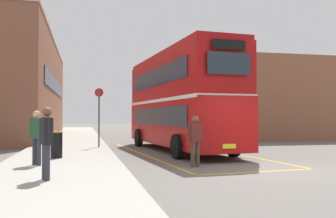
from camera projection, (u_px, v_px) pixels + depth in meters
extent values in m
plane|color=#66605B|center=(168.00, 141.00, 25.75)|extent=(135.60, 135.60, 0.00)
cube|color=#A39E93|center=(73.00, 139.00, 26.64)|extent=(4.00, 57.60, 0.14)
cube|color=brown|center=(16.00, 90.00, 30.70)|extent=(6.25, 24.26, 7.79)
cube|color=#19232D|center=(55.00, 86.00, 31.41)|extent=(0.06, 18.44, 1.10)
cube|color=#BCB29E|center=(16.00, 41.00, 30.79)|extent=(6.37, 24.38, 0.36)
cube|color=brown|center=(255.00, 102.00, 33.62)|extent=(7.87, 16.14, 6.04)
cube|color=#19232D|center=(214.00, 98.00, 32.74)|extent=(0.06, 12.27, 1.10)
cylinder|color=black|center=(139.00, 138.00, 21.03)|extent=(0.37, 1.02, 1.00)
cylinder|color=black|center=(180.00, 137.00, 21.81)|extent=(0.37, 1.02, 1.00)
cylinder|color=black|center=(177.00, 146.00, 14.81)|extent=(0.37, 1.02, 1.00)
cylinder|color=black|center=(233.00, 145.00, 15.59)|extent=(0.37, 1.02, 1.00)
cube|color=#A80F0F|center=(179.00, 123.00, 18.33)|extent=(3.37, 10.74, 2.10)
cube|color=#A80F0F|center=(179.00, 80.00, 18.37)|extent=(3.35, 10.53, 2.10)
cube|color=#A80F0F|center=(179.00, 57.00, 18.40)|extent=(3.24, 10.42, 0.20)
cube|color=silver|center=(179.00, 101.00, 18.35)|extent=(3.39, 10.64, 0.14)
cube|color=#232D38|center=(155.00, 116.00, 17.95)|extent=(0.82, 8.63, 0.84)
cube|color=#232D38|center=(155.00, 77.00, 17.99)|extent=(0.82, 8.63, 0.84)
cube|color=#232D38|center=(202.00, 116.00, 18.72)|extent=(0.82, 8.63, 0.84)
cube|color=#232D38|center=(202.00, 79.00, 18.76)|extent=(0.82, 8.63, 0.84)
cube|color=#232D38|center=(229.00, 63.00, 13.34)|extent=(1.69, 0.19, 0.80)
cube|color=black|center=(229.00, 45.00, 13.35)|extent=(1.33, 0.16, 0.36)
cube|color=#232D38|center=(150.00, 115.00, 23.37)|extent=(1.93, 0.22, 1.00)
cube|color=yellow|center=(229.00, 146.00, 13.27)|extent=(0.52, 0.08, 0.16)
cylinder|color=black|center=(155.00, 130.00, 35.28)|extent=(0.39, 0.95, 0.92)
cylinder|color=black|center=(180.00, 129.00, 36.21)|extent=(0.39, 0.95, 0.92)
cylinder|color=black|center=(175.00, 132.00, 30.50)|extent=(0.39, 0.95, 0.92)
cylinder|color=black|center=(203.00, 131.00, 31.43)|extent=(0.39, 0.95, 0.92)
cube|color=gold|center=(178.00, 118.00, 33.38)|extent=(3.68, 8.80, 2.60)
cube|color=silver|center=(178.00, 103.00, 33.41)|extent=(3.49, 8.44, 0.12)
cube|color=#232D38|center=(165.00, 114.00, 32.93)|extent=(1.00, 6.76, 0.96)
cube|color=#232D38|center=(191.00, 114.00, 33.84)|extent=(1.00, 6.76, 0.96)
cube|color=#232D38|center=(161.00, 115.00, 37.38)|extent=(1.98, 0.32, 1.10)
cylinder|color=#473828|center=(198.00, 154.00, 12.50)|extent=(0.14, 0.14, 0.84)
cylinder|color=#473828|center=(193.00, 155.00, 12.36)|extent=(0.14, 0.14, 0.84)
cube|color=#591E19|center=(195.00, 133.00, 12.44)|extent=(0.54, 0.41, 0.63)
cylinder|color=#591E19|center=(200.00, 131.00, 12.59)|extent=(0.09, 0.09, 0.60)
cylinder|color=#591E19|center=(190.00, 132.00, 12.29)|extent=(0.09, 0.09, 0.60)
sphere|color=brown|center=(196.00, 119.00, 12.44)|extent=(0.23, 0.23, 0.23)
cylinder|color=#2D2D38|center=(39.00, 152.00, 11.73)|extent=(0.14, 0.14, 0.85)
cylinder|color=#2D2D38|center=(35.00, 152.00, 11.86)|extent=(0.14, 0.14, 0.85)
cube|color=#1E4728|center=(37.00, 129.00, 11.81)|extent=(0.50, 0.51, 0.64)
cylinder|color=#1E4728|center=(42.00, 128.00, 11.67)|extent=(0.09, 0.09, 0.60)
cylinder|color=#1E4728|center=(32.00, 128.00, 11.95)|extent=(0.09, 0.09, 0.60)
sphere|color=tan|center=(37.00, 114.00, 11.80)|extent=(0.23, 0.23, 0.23)
cylinder|color=#2D2D38|center=(45.00, 162.00, 9.16)|extent=(0.14, 0.14, 0.87)
cylinder|color=#2D2D38|center=(47.00, 163.00, 8.97)|extent=(0.14, 0.14, 0.87)
cube|color=black|center=(46.00, 131.00, 9.08)|extent=(0.37, 0.55, 0.65)
cylinder|color=black|center=(44.00, 129.00, 9.30)|extent=(0.09, 0.09, 0.62)
cylinder|color=black|center=(49.00, 130.00, 8.87)|extent=(0.09, 0.09, 0.62)
sphere|color=brown|center=(47.00, 112.00, 9.10)|extent=(0.24, 0.24, 0.24)
cylinder|color=black|center=(56.00, 145.00, 13.90)|extent=(0.43, 0.43, 0.95)
cylinder|color=olive|center=(57.00, 132.00, 13.91)|extent=(0.46, 0.46, 0.04)
cylinder|color=#4C4C51|center=(99.00, 118.00, 18.88)|extent=(0.08, 0.08, 2.96)
cylinder|color=red|center=(99.00, 93.00, 18.91)|extent=(0.44, 0.08, 0.44)
cube|color=gold|center=(143.00, 154.00, 16.64)|extent=(1.26, 12.52, 0.01)
cube|color=gold|center=(224.00, 152.00, 17.89)|extent=(1.26, 12.52, 0.01)
cube|color=gold|center=(258.00, 172.00, 11.30)|extent=(4.13, 0.50, 0.01)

